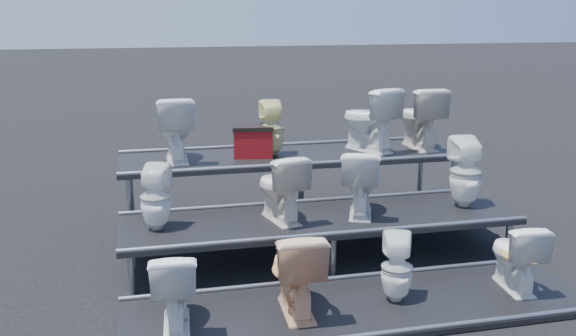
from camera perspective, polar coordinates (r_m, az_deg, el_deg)
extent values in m
plane|color=black|center=(7.04, 2.81, -7.92)|extent=(80.00, 80.00, 0.00)
cube|color=black|center=(5.90, 6.39, -12.20)|extent=(4.20, 1.20, 0.06)
cube|color=black|center=(6.96, 2.83, -6.17)|extent=(4.20, 1.20, 0.46)
cube|color=black|center=(8.09, 0.30, -1.76)|extent=(4.20, 1.20, 0.86)
imported|color=white|center=(5.45, -10.09, -10.36)|extent=(0.42, 0.69, 0.67)
imported|color=#EEB787|center=(5.57, 0.69, -9.09)|extent=(0.46, 0.77, 0.76)
imported|color=white|center=(5.88, 9.66, -8.75)|extent=(0.36, 0.37, 0.63)
imported|color=white|center=(6.40, 19.56, -7.29)|extent=(0.43, 0.68, 0.66)
imported|color=white|center=(6.54, -11.71, -2.59)|extent=(0.38, 0.39, 0.67)
imported|color=silver|center=(6.68, -0.69, -1.72)|extent=(0.54, 0.77, 0.72)
imported|color=white|center=(6.91, 6.47, -1.23)|extent=(0.63, 0.81, 0.72)
imported|color=white|center=(7.41, 15.53, -0.36)|extent=(0.39, 0.40, 0.79)
imported|color=white|center=(7.71, -9.99, 3.47)|extent=(0.44, 0.76, 0.77)
imported|color=beige|center=(7.87, -1.42, 3.55)|extent=(0.31, 0.32, 0.68)
imported|color=white|center=(8.20, 7.17, 4.34)|extent=(0.74, 0.91, 0.81)
imported|color=silver|center=(8.47, 11.68, 4.41)|extent=(0.45, 0.78, 0.80)
cube|color=maroon|center=(7.88, -3.12, 2.27)|extent=(0.52, 0.45, 0.34)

